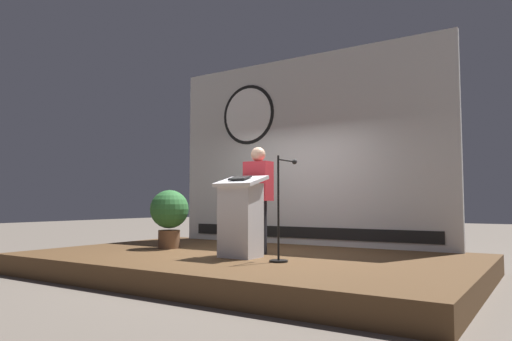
{
  "coord_description": "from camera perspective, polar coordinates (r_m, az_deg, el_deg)",
  "views": [
    {
      "loc": [
        3.87,
        -5.78,
        1.06
      ],
      "look_at": [
        0.15,
        -0.0,
        1.54
      ],
      "focal_mm": 32.66,
      "sensor_mm": 36.0,
      "label": 1
    }
  ],
  "objects": [
    {
      "name": "potted_plant",
      "position": [
        7.98,
        -10.56,
        -5.13
      ],
      "size": [
        0.64,
        0.64,
        0.97
      ],
      "color": "brown",
      "rests_on": "stage_platform"
    },
    {
      "name": "speaker_person",
      "position": [
        6.94,
        0.27,
        -3.53
      ],
      "size": [
        0.4,
        0.26,
        1.59
      ],
      "color": "black",
      "rests_on": "stage_platform"
    },
    {
      "name": "microphone_stand",
      "position": [
        6.1,
        3.07,
        -6.53
      ],
      "size": [
        0.24,
        0.6,
        1.37
      ],
      "color": "black",
      "rests_on": "stage_platform"
    },
    {
      "name": "ground_plane",
      "position": [
        7.04,
        -1.06,
        -12.62
      ],
      "size": [
        40.0,
        40.0,
        0.0
      ],
      "primitive_type": "plane",
      "color": "#6B6056"
    },
    {
      "name": "banner_display",
      "position": [
        8.62,
        5.67,
        2.58
      ],
      "size": [
        5.39,
        0.12,
        3.47
      ],
      "color": "silver",
      "rests_on": "stage_platform"
    },
    {
      "name": "stage_platform",
      "position": [
        7.02,
        -1.06,
        -11.41
      ],
      "size": [
        6.4,
        4.0,
        0.3
      ],
      "primitive_type": "cube",
      "color": "brown",
      "rests_on": "ground"
    },
    {
      "name": "podium",
      "position": [
        6.54,
        -1.91,
        -5.74
      ],
      "size": [
        0.64,
        0.5,
        1.15
      ],
      "color": "silver",
      "rests_on": "stage_platform"
    }
  ]
}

